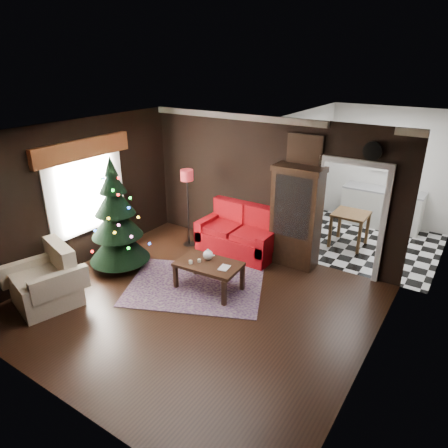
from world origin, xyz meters
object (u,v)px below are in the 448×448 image
Objects in this scene: curio_cabinet at (296,219)px; loveseat at (238,231)px; wall_clock at (373,151)px; kitchen_table at (349,229)px; coffee_table at (209,276)px; teapot at (208,255)px; armchair at (44,279)px; christmas_tree at (116,218)px; floor_lamp at (188,209)px.

loveseat is at bearing -169.17° from curio_cabinet.
kitchen_table is at bearing 113.75° from wall_clock.
coffee_table is 3.49m from kitchen_table.
kitchen_table is (1.58, 3.05, -0.24)m from teapot.
armchair is 2.74m from teapot.
loveseat is 1.55m from coffee_table.
christmas_tree is at bearing -131.41° from loveseat.
kitchen_table is at bearing 65.56° from curio_cabinet.
curio_cabinet is 9.43× the size of teapot.
wall_clock is (3.94, 2.20, 1.33)m from christmas_tree.
curio_cabinet is 1.70× the size of coffee_table.
christmas_tree reaches higher than armchair.
floor_lamp is 1.66m from christmas_tree.
curio_cabinet is 0.87× the size of christmas_tree.
loveseat is 1.52× the size of coffee_table.
armchair is (-1.68, -3.36, -0.04)m from loveseat.
floor_lamp is 1.80m from teapot.
floor_lamp is at bearing -168.77° from curio_cabinet.
christmas_tree reaches higher than floor_lamp.
kitchen_table is at bearing 32.76° from floor_lamp.
loveseat reaches higher than armchair.
floor_lamp is 8.48× the size of teapot.
curio_cabinet is 1.90× the size of armchair.
christmas_tree is 2.19× the size of armchair.
loveseat is 3.75m from armchair.
wall_clock is at bearing 29.22° from christmas_tree.
coffee_table is at bearing -136.99° from wall_clock.
kitchen_table is at bearing 62.66° from teapot.
floor_lamp is 1.53× the size of coffee_table.
curio_cabinet is 1.11× the size of floor_lamp.
christmas_tree is at bearing -167.35° from teapot.
wall_clock is 2.43m from kitchen_table.
christmas_tree is 1.66m from armchair.
coffee_table is at bearing -50.93° from teapot.
floor_lamp reaches higher than teapot.
wall_clock is at bearing 8.53° from curio_cabinet.
teapot is 0.63× the size of wall_clock.
wall_clock reaches higher than curio_cabinet.
christmas_tree is 6.84× the size of wall_clock.
wall_clock is at bearing 40.21° from teapot.
coffee_table is (1.43, -1.27, -0.57)m from floor_lamp.
christmas_tree reaches higher than curio_cabinet.
christmas_tree is 2.92× the size of kitchen_table.
curio_cabinet reaches higher than floor_lamp.
christmas_tree is (-2.74, -2.02, 0.10)m from curio_cabinet.
wall_clock is at bearing 9.66° from loveseat.
floor_lamp reaches higher than kitchen_table.
armchair is at bearing -134.18° from teapot.
armchair is 1.33× the size of kitchen_table.
loveseat is 2.47m from christmas_tree.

